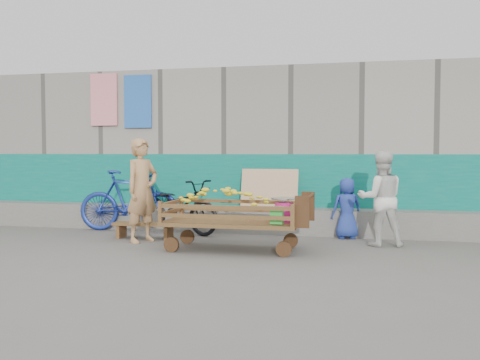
% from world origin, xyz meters
% --- Properties ---
extents(ground, '(80.00, 80.00, 0.00)m').
position_xyz_m(ground, '(0.00, 0.00, 0.00)').
color(ground, '#5A5851').
rests_on(ground, ground).
extents(building_wall, '(12.00, 3.50, 3.00)m').
position_xyz_m(building_wall, '(-0.00, 4.05, 1.47)').
color(building_wall, gray).
rests_on(building_wall, ground).
extents(banana_cart, '(2.14, 0.98, 0.91)m').
position_xyz_m(banana_cart, '(-0.01, 0.61, 0.62)').
color(banana_cart, brown).
rests_on(banana_cart, ground).
extents(bench, '(1.06, 0.32, 0.26)m').
position_xyz_m(bench, '(-1.64, 1.29, 0.19)').
color(bench, brown).
rests_on(bench, ground).
extents(vendor_man, '(0.62, 0.72, 1.66)m').
position_xyz_m(vendor_man, '(-1.55, 0.98, 0.83)').
color(vendor_man, '#B08251').
rests_on(vendor_man, ground).
extents(woman, '(0.79, 0.67, 1.46)m').
position_xyz_m(woman, '(2.16, 1.46, 0.73)').
color(woman, silver).
rests_on(woman, ground).
extents(child, '(0.58, 0.47, 1.02)m').
position_xyz_m(child, '(1.64, 2.05, 0.51)').
color(child, navy).
rests_on(child, ground).
extents(bicycle_dark, '(1.92, 1.32, 0.96)m').
position_xyz_m(bicycle_dark, '(-1.30, 1.99, 0.48)').
color(bicycle_dark, black).
rests_on(bicycle_dark, ground).
extents(bicycle_blue, '(1.90, 0.80, 1.11)m').
position_xyz_m(bicycle_blue, '(-2.26, 2.05, 0.55)').
color(bicycle_blue, navy).
rests_on(bicycle_blue, ground).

